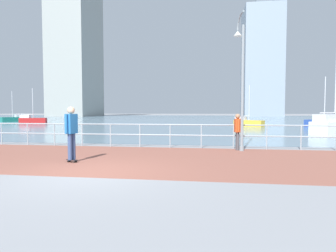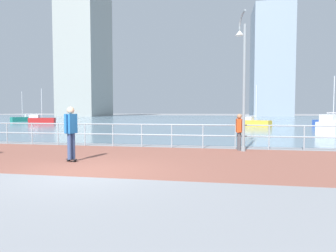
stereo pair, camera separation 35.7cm
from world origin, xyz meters
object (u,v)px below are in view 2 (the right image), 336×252
sailboat_navy (334,123)px  sailboat_teal (23,119)px  lamppost (243,74)px  sailboat_ivory (41,120)px  skateboarder (71,129)px  bystander (239,129)px  sailboat_blue (255,123)px

sailboat_navy → sailboat_teal: (-40.73, 9.77, -0.04)m
lamppost → sailboat_teal: lamppost is taller
sailboat_teal → sailboat_ivory: bearing=-36.5°
skateboarder → bystander: 6.74m
sailboat_teal → skateboarder: bearing=-51.1°
lamppost → sailboat_ivory: (-24.71, 22.96, -2.74)m
sailboat_blue → sailboat_navy: bearing=-11.3°
bystander → sailboat_ivory: bearing=137.1°
sailboat_navy → sailboat_ivory: bearing=171.3°
sailboat_teal → sailboat_blue: size_ratio=1.06×
skateboarder → sailboat_blue: sailboat_blue is taller
bystander → sailboat_navy: sailboat_navy is taller
sailboat_navy → sailboat_blue: (-7.21, 1.44, -0.06)m
skateboarder → sailboat_teal: size_ratio=0.39×
sailboat_ivory → sailboat_navy: bearing=-8.7°
lamppost → sailboat_navy: bearing=60.6°
sailboat_teal → sailboat_blue: bearing=-13.9°
skateboarder → sailboat_ivory: size_ratio=0.39×
sailboat_ivory → sailboat_blue: 27.73m
sailboat_blue → bystander: bearing=-98.5°
sailboat_ivory → sailboat_blue: sailboat_ivory is taller
sailboat_ivory → sailboat_blue: size_ratio=1.07×
sailboat_navy → sailboat_blue: sailboat_navy is taller
bystander → sailboat_ivory: (-24.61, 22.85, -0.45)m
lamppost → skateboarder: size_ratio=3.20×
skateboarder → bystander: size_ratio=1.17×
lamppost → sailboat_teal: bearing=138.3°
bystander → sailboat_teal: 41.09m
sailboat_navy → sailboat_ivory: size_ratio=1.07×
bystander → skateboarder: bearing=-145.9°
sailboat_ivory → bystander: bearing=-42.9°
sailboat_teal → sailboat_blue: sailboat_teal is taller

